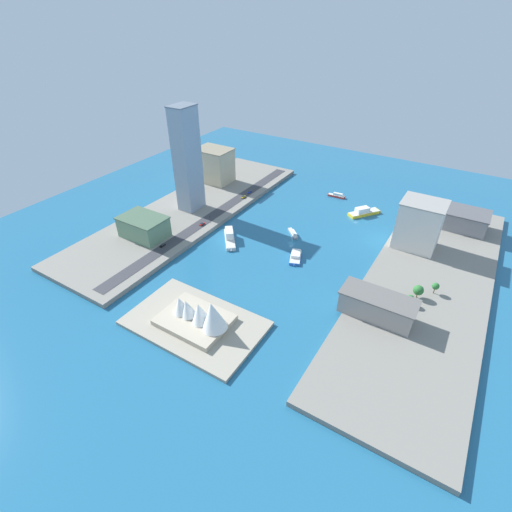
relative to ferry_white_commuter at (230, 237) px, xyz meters
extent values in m
plane|color=#23668E|center=(-40.93, -20.25, -2.93)|extent=(440.00, 440.00, 0.00)
cube|color=gray|center=(-135.30, -20.25, -1.32)|extent=(70.00, 240.00, 3.22)
cube|color=gray|center=(53.45, -20.25, -1.32)|extent=(70.00, 240.00, 3.22)
cube|color=#A89E89|center=(-34.19, 81.64, -1.93)|extent=(73.90, 45.58, 2.00)
cube|color=#38383D|center=(30.08, -20.25, 0.36)|extent=(9.60, 228.00, 0.15)
cube|color=silver|center=(-0.50, 0.61, -1.65)|extent=(22.76, 25.83, 2.58)
cone|color=silver|center=(-9.75, 11.97, -1.65)|extent=(3.26, 3.26, 2.32)
cube|color=white|center=(1.07, -1.32, 2.36)|extent=(11.61, 12.53, 5.43)
cube|color=beige|center=(-0.50, 0.61, -0.31)|extent=(21.85, 24.80, 0.10)
cube|color=red|center=(-39.36, -111.06, -2.06)|extent=(15.42, 4.31, 1.74)
cone|color=red|center=(-31.25, -110.76, -2.06)|extent=(1.63, 1.63, 1.57)
cube|color=white|center=(-40.61, -111.10, -0.07)|extent=(8.37, 2.81, 2.25)
cube|color=beige|center=(-39.36, -111.06, -1.14)|extent=(14.80, 4.14, 0.10)
cube|color=blue|center=(-52.26, -4.29, -1.99)|extent=(13.00, 18.94, 1.88)
cone|color=blue|center=(-55.59, 4.36, -1.99)|extent=(2.19, 2.19, 1.69)
cube|color=white|center=(-51.65, -5.87, 0.02)|extent=(8.83, 10.91, 2.15)
cube|color=beige|center=(-52.26, -4.29, -1.00)|extent=(12.48, 18.18, 0.10)
cube|color=yellow|center=(-71.26, -91.78, -1.68)|extent=(22.14, 26.38, 2.51)
cone|color=yellow|center=(-79.66, -103.27, -1.68)|extent=(3.16, 3.16, 2.26)
cube|color=white|center=(-69.87, -89.87, 1.67)|extent=(11.32, 12.44, 4.18)
cube|color=beige|center=(-71.26, -91.78, -0.37)|extent=(21.26, 25.33, 0.10)
cube|color=#999EA3|center=(-35.72, -32.27, -2.19)|extent=(13.16, 12.96, 1.48)
cone|color=#999EA3|center=(-29.91, -37.95, -2.19)|extent=(1.88, 1.88, 1.33)
cube|color=white|center=(-37.49, -30.55, -0.34)|extent=(7.13, 7.04, 2.23)
cube|color=beige|center=(-35.72, -32.27, -1.41)|extent=(12.63, 12.44, 0.10)
cube|color=#C6B793|center=(71.00, -77.49, 15.38)|extent=(31.12, 23.91, 30.18)
cube|color=gray|center=(71.00, -77.49, 30.86)|extent=(32.37, 24.86, 0.80)
cube|color=slate|center=(53.49, 31.63, 7.55)|extent=(32.20, 22.40, 14.52)
cube|color=#47624A|center=(53.49, 31.63, 15.21)|extent=(33.49, 23.30, 0.80)
cube|color=#8C9EB2|center=(53.82, -22.29, 40.73)|extent=(14.15, 18.97, 80.88)
cube|color=slate|center=(53.82, -22.29, 81.57)|extent=(14.71, 19.73, 0.80)
cube|color=gray|center=(-116.52, 25.67, 6.64)|extent=(39.01, 16.56, 12.71)
cube|color=slate|center=(-116.52, 25.67, 13.40)|extent=(40.57, 17.23, 0.80)
cube|color=silver|center=(-117.90, -58.91, 16.86)|extent=(27.53, 23.45, 33.14)
cube|color=#9D9992|center=(-117.90, -58.91, 33.83)|extent=(28.63, 24.39, 0.80)
cube|color=gray|center=(-144.69, -104.35, 6.77)|extent=(28.72, 23.87, 12.96)
cube|color=#59595C|center=(-144.69, -104.35, 13.65)|extent=(29.86, 24.83, 0.80)
cylinder|color=black|center=(29.08, -73.14, 0.76)|extent=(0.27, 0.65, 0.64)
cylinder|color=black|center=(27.49, -73.08, 0.76)|extent=(0.27, 0.65, 0.64)
cylinder|color=black|center=(29.19, -70.12, 0.76)|extent=(0.27, 0.65, 0.64)
cylinder|color=black|center=(27.60, -70.06, 0.76)|extent=(0.27, 0.65, 0.64)
cube|color=blue|center=(28.34, -71.60, 1.07)|extent=(1.95, 4.38, 0.82)
cube|color=#262D38|center=(28.35, -71.39, 1.72)|extent=(1.66, 2.47, 0.50)
cylinder|color=black|center=(28.76, -4.74, 0.76)|extent=(0.26, 0.64, 0.64)
cylinder|color=black|center=(27.11, -4.72, 0.76)|extent=(0.26, 0.64, 0.64)
cylinder|color=black|center=(28.81, -1.37, 0.76)|extent=(0.26, 0.64, 0.64)
cylinder|color=black|center=(27.17, -1.35, 0.76)|extent=(0.26, 0.64, 0.64)
cube|color=red|center=(27.96, -3.05, 1.08)|extent=(1.92, 4.84, 0.84)
cube|color=#262D38|center=(27.96, -2.81, 1.75)|extent=(1.66, 2.72, 0.51)
cylinder|color=black|center=(31.63, 37.38, 0.76)|extent=(0.28, 0.65, 0.64)
cylinder|color=black|center=(33.17, 37.45, 0.76)|extent=(0.28, 0.65, 0.64)
cylinder|color=black|center=(31.77, 34.12, 0.76)|extent=(0.28, 0.65, 0.64)
cylinder|color=black|center=(33.31, 34.19, 0.76)|extent=(0.28, 0.65, 0.64)
cube|color=black|center=(32.47, 35.79, 1.05)|extent=(1.94, 4.74, 0.79)
cube|color=#262D38|center=(32.48, 35.55, 1.75)|extent=(1.64, 2.68, 0.60)
cylinder|color=black|center=(28.17, -61.91, 0.76)|extent=(0.27, 0.65, 0.64)
cylinder|color=black|center=(26.50, -61.96, 0.76)|extent=(0.27, 0.65, 0.64)
cylinder|color=black|center=(28.06, -58.51, 0.76)|extent=(0.27, 0.65, 0.64)
cylinder|color=black|center=(26.39, -58.57, 0.76)|extent=(0.27, 0.65, 0.64)
cube|color=yellow|center=(27.28, -60.24, 1.09)|extent=(2.03, 4.91, 0.87)
cube|color=#262D38|center=(27.27, -59.99, 1.84)|extent=(1.74, 2.77, 0.61)
cylinder|color=black|center=(24.41, -8.75, 3.04)|extent=(0.18, 0.18, 5.50)
cube|color=black|center=(24.41, -8.75, 6.29)|extent=(0.36, 0.36, 1.00)
sphere|color=red|center=(24.41, -8.75, 6.64)|extent=(0.24, 0.24, 0.24)
sphere|color=yellow|center=(24.41, -8.75, 6.29)|extent=(0.24, 0.24, 0.24)
sphere|color=green|center=(24.41, -8.75, 5.94)|extent=(0.24, 0.24, 0.24)
cube|color=#BCAD93|center=(-34.19, 81.64, 0.57)|extent=(37.86, 28.36, 3.00)
cone|color=white|center=(-47.37, 81.64, 10.10)|extent=(15.16, 13.61, 17.37)
cone|color=white|center=(-38.42, 81.64, 7.74)|extent=(11.48, 10.23, 12.47)
cone|color=white|center=(-29.96, 81.64, 6.93)|extent=(10.20, 8.56, 11.14)
cone|color=white|center=(-24.89, 81.64, 6.80)|extent=(10.25, 9.15, 10.53)
cylinder|color=brown|center=(-140.22, -10.94, 2.11)|extent=(0.50, 0.50, 3.64)
sphere|color=#2D7233|center=(-140.22, -10.94, 5.60)|extent=(4.20, 4.20, 4.20)
cylinder|color=brown|center=(-132.45, -1.67, 1.76)|extent=(0.50, 0.50, 2.94)
sphere|color=#2D7233|center=(-132.45, -1.67, 5.63)|extent=(6.00, 6.00, 6.00)
cylinder|color=brown|center=(-130.16, 7.35, 1.71)|extent=(0.50, 0.50, 2.85)
sphere|color=#2D7233|center=(-130.16, 7.35, 4.89)|extent=(4.38, 4.38, 4.38)
camera|label=1|loc=(-141.71, 191.81, 145.29)|focal=26.55mm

